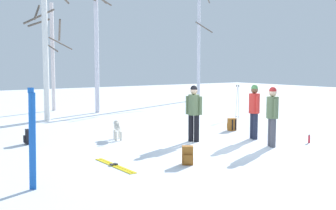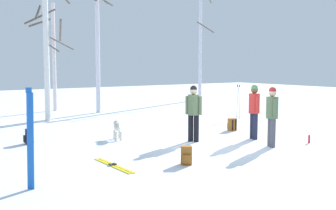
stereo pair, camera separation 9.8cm
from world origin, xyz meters
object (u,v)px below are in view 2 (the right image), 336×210
backpack_1 (232,125)px  backpack_2 (186,156)px  birch_tree_1 (54,56)px  backpack_0 (29,137)px  birch_tree_0 (47,48)px  ski_poles_0 (238,100)px  person_2 (254,108)px  birch_tree_3 (200,41)px  ski_pair_planted_0 (30,139)px  person_0 (194,110)px  person_1 (272,113)px  dog (117,127)px  ski_pair_lying_0 (113,165)px  birch_tree_2 (97,32)px  water_bottle_0 (309,139)px

backpack_1 → backpack_2: same height
birch_tree_1 → backpack_1: bearing=-73.2°
backpack_0 → birch_tree_0: size_ratio=0.08×
ski_poles_0 → birch_tree_0: (-7.04, 3.94, 2.24)m
person_2 → backpack_1: bearing=69.9°
backpack_1 → birch_tree_3: size_ratio=0.06×
ski_pair_planted_0 → birch_tree_3: 20.42m
person_2 → birch_tree_0: size_ratio=0.30×
person_0 → backpack_2: person_0 is taller
ski_pair_planted_0 → birch_tree_3: birch_tree_3 is taller
person_1 → ski_poles_0: size_ratio=1.17×
person_1 → backpack_1: size_ratio=3.90×
backpack_2 → birch_tree_1: bearing=83.9°
person_0 → backpack_1: bearing=19.8°
dog → backpack_1: dog is taller
person_1 → ski_pair_lying_0: (-4.74, 0.56, -0.97)m
person_0 → ski_pair_planted_0: bearing=-159.3°
person_1 → ski_pair_planted_0: 6.84m
birch_tree_2 → water_bottle_0: bearing=-80.3°
backpack_1 → person_0: bearing=-160.2°
birch_tree_0 → backpack_0: bearing=-114.9°
backpack_1 → person_2: bearing=-110.1°
ski_pair_lying_0 → birch_tree_1: (2.85, 12.01, 2.74)m
ski_pair_planted_0 → dog: bearing=44.8°
person_1 → backpack_0: (-5.58, 4.39, -0.77)m
person_2 → backpack_2: size_ratio=3.90×
person_2 → ski_pair_planted_0: bearing=-169.6°
backpack_0 → birch_tree_1: bearing=65.7°
ski_pair_planted_0 → person_2: bearing=10.4°
birch_tree_2 → birch_tree_3: (8.64, 2.87, -0.03)m
person_0 → water_bottle_0: size_ratio=6.88×
person_1 → birch_tree_1: (-1.89, 12.57, 1.77)m
birch_tree_2 → dog: bearing=-110.6°
ski_pair_lying_0 → birch_tree_2: (4.27, 9.92, 3.86)m
person_0 → birch_tree_0: size_ratio=0.30×
dog → ski_pair_planted_0: ski_pair_planted_0 is taller
birch_tree_1 → ski_pair_lying_0: bearing=-103.3°
ski_pair_lying_0 → birch_tree_2: 11.47m
person_2 → backpack_2: bearing=-158.9°
ski_pair_lying_0 → person_0: bearing=21.4°
person_1 → water_bottle_0: bearing=-10.9°
dog → birch_tree_0: bearing=93.9°
person_2 → birch_tree_3: 14.69m
birch_tree_3 → ski_pair_lying_0: bearing=-135.3°
ski_pair_planted_0 → birch_tree_1: (4.95, 12.76, 1.79)m
ski_poles_0 → birch_tree_0: bearing=150.8°
person_1 → birch_tree_3: 15.91m
person_1 → birch_tree_2: birch_tree_2 is taller
ski_poles_0 → backpack_0: size_ratio=3.34×
person_1 → birch_tree_3: birch_tree_3 is taller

